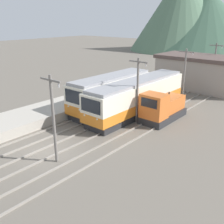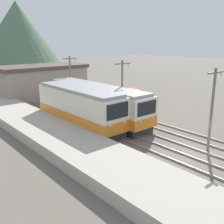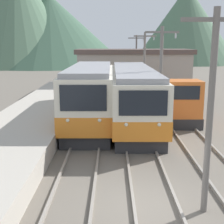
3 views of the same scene
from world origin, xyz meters
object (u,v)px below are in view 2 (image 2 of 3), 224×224
(shunting_locomotive, at_px, (118,104))
(catenary_mast_far, at_px, (70,78))
(catenary_mast_near, at_px, (212,106))
(catenary_mast_mid, at_px, (122,88))
(commuter_train_left, at_px, (79,109))
(catenary_mast_distant, at_px, (37,72))
(commuter_train_center, at_px, (96,104))

(shunting_locomotive, xyz_separation_m, catenary_mast_far, (-1.49, 7.49, 2.23))
(catenary_mast_near, distance_m, catenary_mast_mid, 9.70)
(catenary_mast_near, bearing_deg, commuter_train_left, 111.41)
(shunting_locomotive, distance_m, catenary_mast_mid, 3.47)
(catenary_mast_near, height_order, catenary_mast_mid, same)
(catenary_mast_mid, xyz_separation_m, catenary_mast_distant, (0.00, 19.39, 0.00))
(commuter_train_left, bearing_deg, catenary_mast_near, -68.59)
(catenary_mast_near, distance_m, catenary_mast_distant, 29.09)
(shunting_locomotive, height_order, catenary_mast_far, catenary_mast_far)
(commuter_train_left, relative_size, shunting_locomotive, 1.97)
(commuter_train_left, distance_m, commuter_train_center, 2.97)
(commuter_train_left, bearing_deg, catenary_mast_distant, 76.61)
(catenary_mast_mid, height_order, catenary_mast_far, same)
(shunting_locomotive, xyz_separation_m, catenary_mast_mid, (-1.49, -2.20, 2.23))
(shunting_locomotive, xyz_separation_m, catenary_mast_near, (-1.49, -11.90, 2.23))
(commuter_train_center, bearing_deg, catenary_mast_mid, -56.68)
(catenary_mast_near, bearing_deg, catenary_mast_far, 90.00)
(catenary_mast_mid, bearing_deg, catenary_mast_distant, 90.00)
(commuter_train_center, height_order, catenary_mast_distant, catenary_mast_distant)
(commuter_train_left, xyz_separation_m, catenary_mast_near, (4.31, -10.99, 1.66))
(catenary_mast_near, relative_size, catenary_mast_mid, 1.00)
(shunting_locomotive, distance_m, catenary_mast_distant, 17.40)
(catenary_mast_mid, height_order, catenary_mast_distant, same)
(catenary_mast_mid, xyz_separation_m, catenary_mast_far, (0.00, 9.70, 0.00))
(catenary_mast_mid, bearing_deg, catenary_mast_near, -90.00)
(catenary_mast_mid, relative_size, catenary_mast_distant, 1.00)
(catenary_mast_mid, bearing_deg, commuter_train_left, 163.28)
(catenary_mast_near, xyz_separation_m, catenary_mast_mid, (0.00, 9.70, 0.00))
(catenary_mast_far, bearing_deg, catenary_mast_distant, 90.00)
(shunting_locomotive, height_order, catenary_mast_distant, catenary_mast_distant)
(commuter_train_left, xyz_separation_m, catenary_mast_far, (4.31, 8.40, 1.66))
(shunting_locomotive, relative_size, catenary_mast_distant, 0.90)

